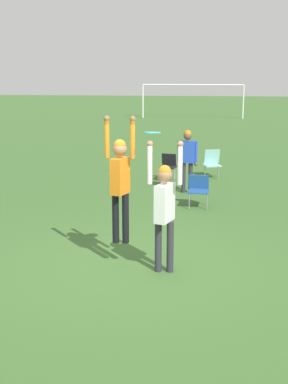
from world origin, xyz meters
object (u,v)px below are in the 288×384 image
at_px(camping_chair_2, 212,162).
at_px(person_spectator_near, 187,155).
at_px(person_jumping, 120,176).
at_px(person_defending, 165,203).
at_px(frisbee, 152,133).
at_px(camping_chair_0, 169,164).
at_px(camping_chair_1, 198,188).

relative_size(camping_chair_2, person_spectator_near, 0.50).
bearing_deg(person_jumping, person_defending, -90.00).
distance_m(person_jumping, person_defending, 0.92).
bearing_deg(person_spectator_near, frisbee, -88.20).
xyz_separation_m(camping_chair_0, camping_chair_2, (1.35, 0.62, 0.01)).
distance_m(camping_chair_1, person_spectator_near, 1.68).
height_order(camping_chair_1, person_spectator_near, person_spectator_near).
distance_m(frisbee, person_spectator_near, 6.19).
xyz_separation_m(person_jumping, person_defending, (0.79, -0.27, -0.39)).
bearing_deg(person_jumping, camping_chair_1, 1.76).
distance_m(camping_chair_0, camping_chair_1, 3.32).
xyz_separation_m(frisbee, camping_chair_1, (0.74, 4.49, -1.92)).
height_order(frisbee, camping_chair_1, frisbee).
bearing_deg(camping_chair_0, frisbee, 103.81).
distance_m(camping_chair_1, camping_chair_2, 3.82).
xyz_separation_m(person_jumping, camping_chair_1, (1.32, 4.27, -1.13)).
height_order(frisbee, camping_chair_2, frisbee).
relative_size(person_defending, camping_chair_0, 2.75).
height_order(person_defending, frisbee, frisbee).
height_order(camping_chair_0, person_spectator_near, person_spectator_near).
distance_m(person_defending, camping_chair_1, 4.64).
height_order(person_defending, camping_chair_2, person_defending).
relative_size(frisbee, person_spectator_near, 0.15).
bearing_deg(camping_chair_2, person_jumping, 59.96).
relative_size(frisbee, camping_chair_1, 0.35).
relative_size(frisbee, camping_chair_2, 0.31).
bearing_deg(person_defending, camping_chair_2, -167.27).
relative_size(person_jumping, camping_chair_0, 2.72).
xyz_separation_m(camping_chair_1, camping_chair_2, (0.38, 3.80, 0.03)).
relative_size(camping_chair_0, camping_chair_2, 0.93).
xyz_separation_m(frisbee, camping_chair_2, (1.12, 8.30, -1.89)).
xyz_separation_m(camping_chair_1, person_spectator_near, (-0.34, 1.54, 0.59)).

